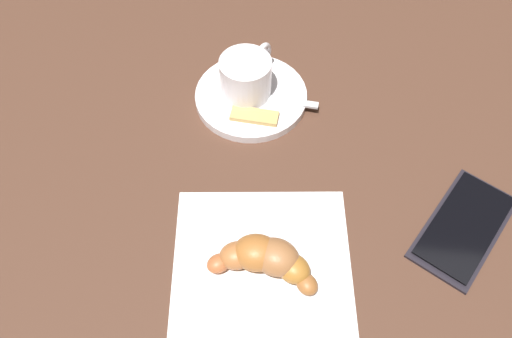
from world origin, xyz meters
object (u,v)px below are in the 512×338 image
Objects in this scene: espresso_cup at (246,76)px; croissant at (266,258)px; napkin at (262,265)px; sugar_packet at (254,116)px; saucer at (251,97)px; cell_phone at (464,227)px; teaspoon at (252,95)px.

espresso_cup is 0.71× the size of croissant.
napkin is (-0.23, -0.04, -0.04)m from espresso_cup.
espresso_cup is 0.05m from sugar_packet.
napkin is at bearing -170.56° from saucer.
saucer is 1.16× the size of croissant.
cell_phone is at bearing -22.33° from sugar_packet.
saucer is 1.13× the size of teaspoon.
saucer is 0.92× the size of cell_phone.
saucer is 1.63× the size of espresso_cup.
espresso_cup is at bearing 113.38° from sugar_packet.
croissant is at bearing -94.20° from napkin.
espresso_cup is at bearing 53.90° from saucer.
teaspoon is 0.81× the size of cell_phone.
sugar_packet is 0.27m from cell_phone.
sugar_packet reaches higher than napkin.
sugar_packet is at bearing -161.08° from espresso_cup.
espresso_cup is 0.56× the size of cell_phone.
saucer is at bearing -126.10° from espresso_cup.
saucer is 0.03m from espresso_cup.
teaspoon is (-0.01, -0.01, -0.02)m from espresso_cup.
croissant is (-0.19, -0.03, 0.00)m from sugar_packet.
saucer is at bearing 9.44° from napkin.
sugar_packet is at bearing -168.92° from teaspoon.
sugar_packet reaches higher than saucer.
cell_phone reaches higher than napkin.
teaspoon is at bearing 9.97° from croissant.
croissant reaches higher than teaspoon.
espresso_cup reaches higher than napkin.
sugar_packet is 0.48× the size of croissant.
cell_phone is at bearing -122.74° from espresso_cup.
saucer is 0.01m from teaspoon.
teaspoon is 1.02× the size of croissant.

